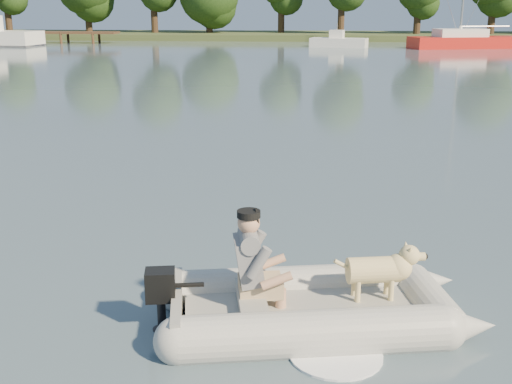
# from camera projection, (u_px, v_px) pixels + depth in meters

# --- Properties ---
(water) EXTENTS (160.00, 160.00, 0.00)m
(water) POSITION_uv_depth(u_px,v_px,m) (229.00, 297.00, 7.87)
(water) COLOR slate
(water) RESTS_ON ground
(shore_bank) EXTENTS (160.00, 12.00, 0.70)m
(shore_bank) POSITION_uv_depth(u_px,v_px,m) (304.00, 36.00, 67.07)
(shore_bank) COLOR #47512D
(shore_bank) RESTS_ON water
(dock) EXTENTS (18.00, 2.00, 1.04)m
(dock) POSITION_uv_depth(u_px,v_px,m) (23.00, 37.00, 59.60)
(dock) COLOR #4C331E
(dock) RESTS_ON water
(dinghy) EXTENTS (5.36, 4.22, 1.42)m
(dinghy) POSITION_uv_depth(u_px,v_px,m) (316.00, 272.00, 7.08)
(dinghy) COLOR #A5A5A0
(dinghy) RESTS_ON water
(man) EXTENTS (0.85, 0.77, 1.11)m
(man) POSITION_uv_depth(u_px,v_px,m) (251.00, 257.00, 7.01)
(man) COLOR slate
(man) RESTS_ON dinghy
(dog) EXTENTS (1.01, 0.51, 0.64)m
(dog) POSITION_uv_depth(u_px,v_px,m) (373.00, 274.00, 7.22)
(dog) COLOR tan
(dog) RESTS_ON dinghy
(outboard_motor) EXTENTS (0.47, 0.37, 0.81)m
(outboard_motor) POSITION_uv_depth(u_px,v_px,m) (161.00, 303.00, 7.00)
(outboard_motor) COLOR black
(outboard_motor) RESTS_ON dinghy
(motorboat) EXTENTS (5.17, 2.99, 2.06)m
(motorboat) POSITION_uv_depth(u_px,v_px,m) (339.00, 36.00, 53.55)
(motorboat) COLOR white
(motorboat) RESTS_ON water
(sailboat) EXTENTS (9.58, 4.93, 12.63)m
(sailboat) POSITION_uv_depth(u_px,v_px,m) (465.00, 41.00, 52.39)
(sailboat) COLOR red
(sailboat) RESTS_ON water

